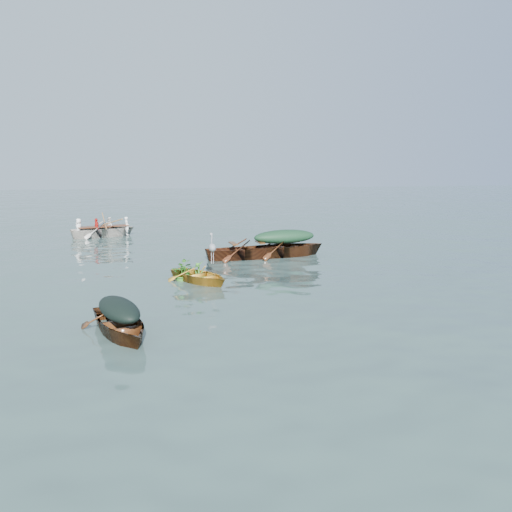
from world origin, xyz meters
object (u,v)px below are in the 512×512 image
Objects in this scene: rowed_boat at (104,237)px; heron at (212,252)px; yellow_dinghy at (199,282)px; dark_covered_boat at (120,334)px; green_tarp_boat at (284,256)px; open_wooden_boat at (247,259)px.

rowed_boat is 11.09m from heron.
yellow_dinghy is 0.99m from heron.
dark_covered_boat is (-2.09, -4.27, 0.00)m from yellow_dinghy.
rowed_boat reaches higher than dark_covered_boat.
yellow_dinghy is 4.75m from dark_covered_boat.
yellow_dinghy is 2.98× the size of heron.
dark_covered_boat is at bearing 137.71° from green_tarp_boat.
heron reaches higher than open_wooden_boat.
heron reaches higher than green_tarp_boat.
green_tarp_boat reaches higher than dark_covered_boat.
heron reaches higher than rowed_boat.
dark_covered_boat is 3.46× the size of heron.
open_wooden_boat is 9.14m from rowed_boat.
green_tarp_boat reaches higher than rowed_boat.
heron reaches higher than dark_covered_boat.
heron is at bearing -177.42° from rowed_boat.
dark_covered_boat reaches higher than yellow_dinghy.
rowed_boat is at bearing 33.96° from open_wooden_boat.
green_tarp_boat is at bearing 35.31° from dark_covered_boat.
green_tarp_boat is 4.61m from heron.
green_tarp_boat is 1.04× the size of rowed_boat.
rowed_boat is 4.59× the size of heron.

